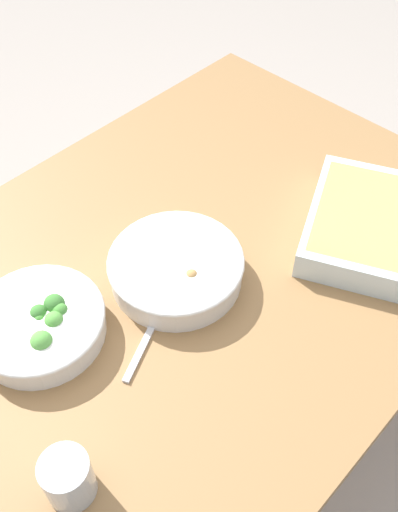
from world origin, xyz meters
The scene contains 7 objects.
ground_plane centered at (0.00, 0.00, 0.00)m, with size 6.00×6.00×0.00m, color #9E9389.
dining_table centered at (0.00, 0.00, 0.65)m, with size 1.20×0.90×0.74m.
stew_bowl centered at (-0.07, -0.01, 0.77)m, with size 0.25×0.25×0.06m.
broccoli_bowl centered at (-0.32, 0.07, 0.77)m, with size 0.23×0.23×0.07m.
baking_dish centered at (0.27, -0.20, 0.77)m, with size 0.36×0.33×0.06m.
drink_cup centered at (-0.45, -0.17, 0.78)m, with size 0.07×0.07×0.08m.
spoon_by_stew centered at (-0.18, -0.06, 0.74)m, with size 0.17×0.09×0.01m.
Camera 1 is at (-0.54, -0.51, 1.60)m, focal length 40.98 mm.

